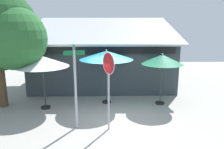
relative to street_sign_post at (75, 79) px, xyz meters
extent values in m
cube|color=#9E9B93|center=(1.61, 0.93, -1.97)|extent=(28.00, 28.00, 0.10)
cube|color=#333D42|center=(0.91, 6.23, -0.44)|extent=(8.40, 5.01, 2.96)
cube|color=#B7BABF|center=(0.91, 6.08, 1.67)|extent=(8.90, 5.55, 1.61)
cube|color=black|center=(0.91, 3.67, 0.69)|extent=(7.80, 0.16, 0.44)
cylinder|color=#A8AAB2|center=(0.00, 0.00, -0.32)|extent=(0.09, 0.09, 3.21)
cube|color=#116B38|center=(0.00, 0.00, 1.19)|extent=(0.18, 0.75, 0.16)
cube|color=#116B38|center=(0.00, 0.00, 0.97)|extent=(0.75, 0.18, 0.16)
cube|color=white|center=(-0.08, 0.40, 1.19)|extent=(0.05, 0.07, 0.16)
cylinder|color=#A8AAB2|center=(1.22, -0.18, -0.82)|extent=(0.07, 0.07, 2.20)
cylinder|color=white|center=(1.22, -0.18, 0.61)|extent=(0.41, 0.69, 0.79)
cylinder|color=red|center=(1.22, -0.18, 0.61)|extent=(0.40, 0.65, 0.74)
cylinder|color=black|center=(-1.76, 2.02, -1.88)|extent=(0.44, 0.44, 0.08)
cylinder|color=#333335|center=(-1.76, 2.02, -0.89)|extent=(0.05, 0.05, 2.06)
cone|color=white|center=(-1.76, 2.02, 0.33)|extent=(2.40, 2.40, 0.48)
sphere|color=silver|center=(-1.76, 2.02, 0.60)|extent=(0.08, 0.08, 0.08)
cylinder|color=black|center=(1.14, 2.69, -1.88)|extent=(0.44, 0.44, 0.08)
cylinder|color=#333335|center=(1.14, 2.69, -0.78)|extent=(0.05, 0.05, 2.28)
cone|color=#2D99BC|center=(1.14, 2.69, 0.52)|extent=(2.61, 2.61, 0.42)
sphere|color=silver|center=(1.14, 2.69, 0.75)|extent=(0.08, 0.08, 0.08)
cylinder|color=black|center=(3.81, 2.47, -1.88)|extent=(0.44, 0.44, 0.08)
cylinder|color=#333335|center=(3.81, 2.47, -0.88)|extent=(0.05, 0.05, 2.08)
cone|color=#1E724C|center=(3.81, 2.47, 0.34)|extent=(2.00, 2.00, 0.46)
sphere|color=silver|center=(3.81, 2.47, 0.60)|extent=(0.08, 0.08, 0.08)
cylinder|color=brown|center=(-3.88, 2.34, -0.80)|extent=(0.41, 0.41, 2.25)
sphere|color=#28602D|center=(-2.83, 1.86, 1.37)|extent=(2.77, 2.77, 2.77)
camera|label=1|loc=(1.18, -7.64, 1.93)|focal=34.40mm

